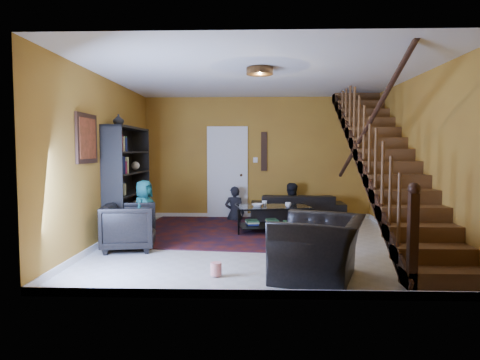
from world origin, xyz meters
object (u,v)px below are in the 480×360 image
(sofa, at_px, (297,208))
(armchair_left, at_px, (129,227))
(armchair_right, at_px, (319,248))
(bookshelf, at_px, (128,183))
(coffee_table, at_px, (273,217))

(sofa, xyz_separation_m, armchair_left, (-2.93, -2.88, 0.07))
(armchair_right, bearing_deg, bookshelf, -110.78)
(bookshelf, distance_m, armchair_left, 1.37)
(sofa, bearing_deg, armchair_left, 45.80)
(bookshelf, xyz_separation_m, sofa, (3.29, 1.70, -0.66))
(sofa, distance_m, coffee_table, 1.47)
(armchair_left, height_order, armchair_right, armchair_right)
(armchair_left, relative_size, coffee_table, 0.55)
(bookshelf, relative_size, coffee_table, 1.36)
(bookshelf, relative_size, armchair_left, 2.47)
(armchair_left, xyz_separation_m, coffee_table, (2.33, 1.54, -0.07))
(bookshelf, height_order, armchair_right, bookshelf)
(bookshelf, distance_m, sofa, 3.76)
(sofa, bearing_deg, coffee_table, 66.98)
(bookshelf, xyz_separation_m, coffee_table, (2.68, 0.36, -0.66))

